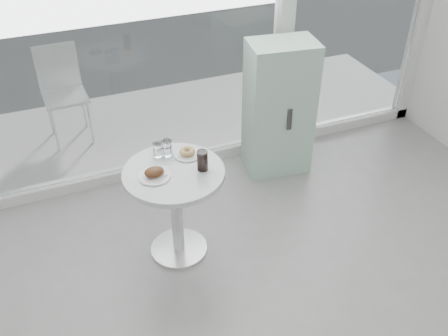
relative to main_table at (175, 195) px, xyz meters
name	(u,v)px	position (x,y,z in m)	size (l,w,h in m)	color
main_table	(175,195)	(0.00, 0.00, 0.00)	(0.72, 0.72, 0.77)	silver
patio_deck	(170,121)	(0.50, 1.90, -0.53)	(5.60, 1.60, 0.05)	beige
mint_cabinet	(279,109)	(1.21, 0.74, 0.08)	(0.63, 0.46, 1.25)	#9DC9B5
patio_chair	(63,88)	(-0.54, 1.98, 0.04)	(0.42, 0.42, 0.94)	silver
plate_fritter	(155,173)	(-0.14, -0.01, 0.25)	(0.23, 0.23, 0.07)	white
plate_donut	(187,153)	(0.15, 0.15, 0.24)	(0.20, 0.20, 0.05)	white
water_tumbler_a	(158,151)	(-0.05, 0.21, 0.27)	(0.07, 0.07, 0.11)	white
water_tumbler_b	(167,149)	(0.02, 0.20, 0.28)	(0.08, 0.08, 0.13)	white
cola_glass	(202,161)	(0.20, -0.06, 0.29)	(0.08, 0.08, 0.15)	white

